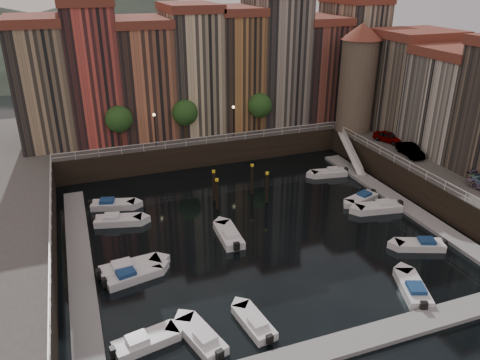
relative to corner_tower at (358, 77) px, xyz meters
name	(u,v)px	position (x,y,z in m)	size (l,w,h in m)	color
ground	(254,225)	(-20.00, -14.50, -10.19)	(200.00, 200.00, 0.00)	black
quay_far	(187,132)	(-20.00, 11.50, -8.69)	(80.00, 20.00, 3.00)	black
dock_left	(80,262)	(-36.20, -15.50, -10.02)	(2.00, 28.00, 0.35)	gray
dock_right	(399,202)	(-3.80, -15.50, -10.02)	(2.00, 28.00, 0.35)	gray
dock_near	(349,343)	(-20.00, -31.50, -10.02)	(30.00, 2.00, 0.35)	gray
mountains	(121,26)	(-18.28, 95.50, -2.28)	(145.00, 100.00, 18.00)	#2D382D
far_terrace	(213,67)	(-16.69, 9.00, 0.76)	(48.70, 10.30, 17.50)	#9A8262
right_terrace	(459,96)	(6.50, -10.70, -0.64)	(9.30, 24.30, 14.00)	#7C6E5D
corner_tower	(358,77)	(0.00, 0.00, 0.00)	(5.20, 5.20, 13.80)	#6B5B4C
promenade_trees	(190,112)	(-21.33, 3.70, -3.61)	(21.20, 3.20, 5.20)	black
street_lamps	(195,120)	(-21.00, 2.70, -4.30)	(10.36, 0.36, 4.18)	black
railings	(237,171)	(-20.00, -9.62, -6.41)	(36.08, 34.04, 0.52)	white
gangway	(351,151)	(-2.90, -4.50, -8.28)	(2.78, 8.32, 3.73)	white
mooring_pilings	(238,187)	(-19.70, -9.06, -8.54)	(5.80, 2.91, 3.78)	black
boat_left_0	(145,342)	(-32.67, -26.93, -9.85)	(4.61, 2.42, 1.03)	silver
boat_left_1	(132,275)	(-32.37, -19.29, -9.83)	(4.87, 2.60, 1.09)	silver
boat_left_2	(129,268)	(-32.46, -18.27, -9.80)	(5.24, 2.34, 1.18)	silver
boat_left_3	(117,220)	(-32.40, -9.63, -9.83)	(4.89, 2.75, 1.09)	silver
boat_left_4	(112,205)	(-32.50, -6.00, -9.83)	(4.81, 2.81, 1.08)	silver
boat_right_1	(421,245)	(-7.61, -23.47, -9.85)	(4.49, 3.01, 1.02)	silver
boat_right_2	(379,207)	(-6.78, -16.17, -9.82)	(5.00, 2.49, 1.12)	silver
boat_right_3	(362,198)	(-7.25, -13.65, -9.87)	(4.31, 2.70, 0.97)	silver
boat_right_4	(330,173)	(-6.92, -6.41, -9.85)	(4.53, 2.26, 1.02)	silver
boat_near_0	(202,337)	(-29.05, -27.86, -9.84)	(2.79, 4.69, 1.05)	silver
boat_near_1	(255,323)	(-25.23, -27.75, -9.87)	(2.07, 4.32, 0.97)	silver
boat_near_3	(413,289)	(-12.48, -28.45, -9.83)	(3.19, 4.84, 1.09)	silver
car_a	(388,138)	(1.38, -5.84, -6.54)	(1.55, 3.84, 1.31)	gray
car_b	(410,151)	(0.81, -10.72, -6.52)	(1.44, 4.12, 1.36)	gray
boat_extra_131	(229,236)	(-23.11, -16.13, -9.82)	(1.91, 4.88, 1.11)	silver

